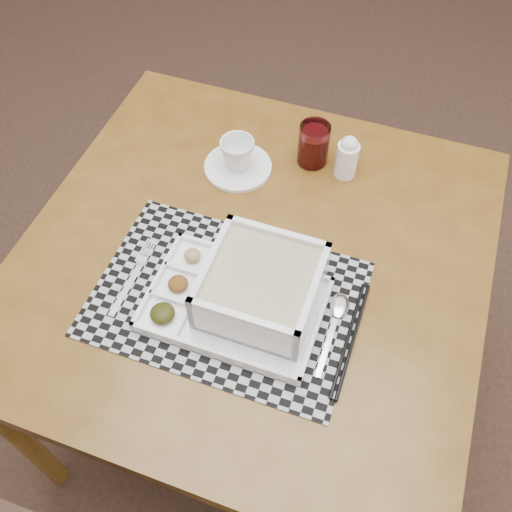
% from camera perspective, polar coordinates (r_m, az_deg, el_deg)
% --- Properties ---
extents(floor, '(5.00, 5.00, 0.00)m').
position_cam_1_polar(floor, '(2.09, -3.76, 4.39)').
color(floor, black).
rests_on(floor, ground).
extents(dining_table, '(1.02, 1.02, 0.68)m').
position_cam_1_polar(dining_table, '(1.19, -0.31, -1.71)').
color(dining_table, '#50300E').
rests_on(dining_table, ground).
extents(placemat, '(0.53, 0.40, 0.00)m').
position_cam_1_polar(placemat, '(1.07, -2.97, -4.26)').
color(placemat, '#9C9CA3').
rests_on(placemat, dining_table).
extents(serving_tray, '(0.35, 0.26, 0.10)m').
position_cam_1_polar(serving_tray, '(1.03, -0.16, -3.50)').
color(serving_tray, white).
rests_on(serving_tray, placemat).
extents(fork, '(0.04, 0.19, 0.00)m').
position_cam_1_polar(fork, '(1.12, -12.22, -1.81)').
color(fork, silver).
rests_on(fork, placemat).
extents(spoon, '(0.04, 0.18, 0.01)m').
position_cam_1_polar(spoon, '(1.06, 8.18, -5.54)').
color(spoon, silver).
rests_on(spoon, placemat).
extents(chopsticks, '(0.05, 0.24, 0.01)m').
position_cam_1_polar(chopsticks, '(1.04, 9.42, -8.19)').
color(chopsticks, black).
rests_on(chopsticks, placemat).
extents(saucer, '(0.15, 0.15, 0.01)m').
position_cam_1_polar(saucer, '(1.28, -1.82, 8.89)').
color(saucer, white).
rests_on(saucer, dining_table).
extents(cup, '(0.10, 0.10, 0.07)m').
position_cam_1_polar(cup, '(1.25, -1.87, 10.18)').
color(cup, white).
rests_on(cup, saucer).
extents(juice_glass, '(0.07, 0.07, 0.10)m').
position_cam_1_polar(juice_glass, '(1.27, 5.77, 10.91)').
color(juice_glass, white).
rests_on(juice_glass, dining_table).
extents(creamer_bottle, '(0.05, 0.05, 0.11)m').
position_cam_1_polar(creamer_bottle, '(1.25, 9.10, 9.75)').
color(creamer_bottle, white).
rests_on(creamer_bottle, dining_table).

